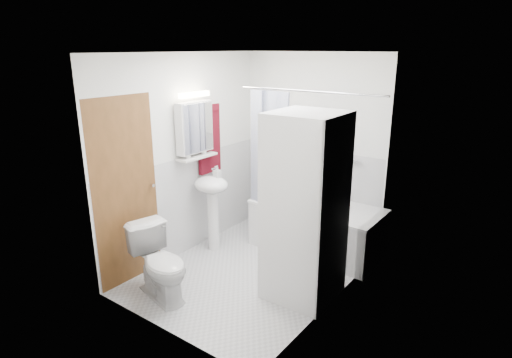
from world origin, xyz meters
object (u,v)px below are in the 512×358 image
Objects in this scene: toilet at (161,264)px; bathtub at (316,225)px; sink at (212,196)px; washer_dryer at (305,208)px.

bathtub is at bearing -8.58° from toilet.
toilet is at bearing -74.82° from sink.
sink is 1.40× the size of toilet.
toilet reaches higher than bathtub.
washer_dryer reaches higher than bathtub.
toilet is at bearing -143.24° from washer_dryer.
bathtub is 0.84× the size of washer_dryer.
washer_dryer is at bearing -9.18° from sink.
washer_dryer is at bearing -37.86° from toilet.
sink reaches higher than toilet.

